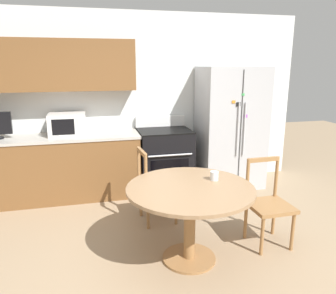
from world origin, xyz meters
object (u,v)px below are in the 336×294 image
object	(u,v)px
microwave	(67,124)
dining_chair_right	(268,205)
oven_range	(165,159)
candle_glass	(214,176)
refrigerator	(230,128)
dining_chair_far	(155,187)

from	to	relation	value
microwave	dining_chair_right	distance (m)	2.82
oven_range	microwave	distance (m)	1.48
oven_range	candle_glass	xyz separation A→B (m)	(0.09, -1.75, 0.32)
refrigerator	oven_range	world-z (taller)	refrigerator
microwave	candle_glass	world-z (taller)	microwave
refrigerator	microwave	world-z (taller)	refrigerator
microwave	dining_chair_right	size ratio (longest dim) A/B	0.55
oven_range	microwave	size ratio (longest dim) A/B	2.18
candle_glass	microwave	bearing A→B (deg)	128.50
dining_chair_right	candle_glass	distance (m)	0.70
oven_range	candle_glass	world-z (taller)	oven_range
refrigerator	oven_range	xyz separation A→B (m)	(-1.02, 0.03, -0.44)
oven_range	refrigerator	bearing A→B (deg)	-1.90
microwave	dining_chair_far	size ratio (longest dim) A/B	0.55
oven_range	microwave	xyz separation A→B (m)	(-1.36, 0.07, 0.58)
candle_glass	dining_chair_right	bearing A→B (deg)	-1.75
microwave	refrigerator	bearing A→B (deg)	-2.53
refrigerator	microwave	bearing A→B (deg)	177.47
oven_range	dining_chair_far	bearing A→B (deg)	-109.28
refrigerator	candle_glass	bearing A→B (deg)	-118.65
microwave	candle_glass	size ratio (longest dim) A/B	5.62
oven_range	dining_chair_right	xyz separation A→B (m)	(0.70, -1.77, -0.03)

